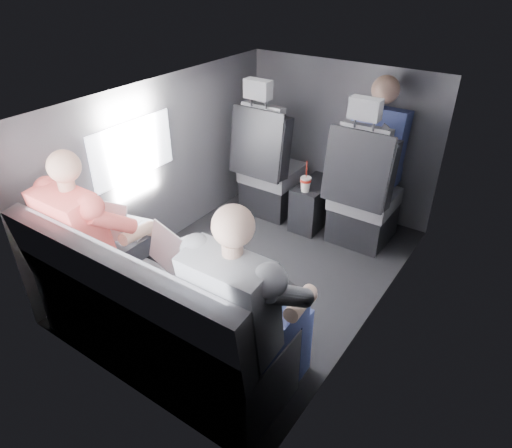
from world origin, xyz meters
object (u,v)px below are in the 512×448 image
Objects in this scene: passenger_rear_left at (97,239)px; passenger_front_right at (377,147)px; laptop_silver at (180,253)px; front_seat_left at (269,173)px; passenger_rear_right at (249,309)px; soda_cup at (306,184)px; rear_bench at (154,322)px; laptop_black at (263,285)px; center_console at (314,204)px; front_seat_right at (362,199)px; laptop_white at (118,224)px.

passenger_front_right reaches higher than passenger_rear_left.
front_seat_left is at bearing 105.33° from laptop_silver.
soda_cup is at bearing 109.85° from passenger_rear_right.
front_seat_left is 0.79× the size of rear_bench.
laptop_silver is 0.55m from laptop_black.
laptop_silver is at bearing -90.06° from center_console.
passenger_rear_left is at bearing -118.29° from front_seat_right.
laptop_black is (0.55, -1.47, 0.16)m from soda_cup.
front_seat_right reaches higher than rear_bench.
front_seat_right is at bearing -84.10° from passenger_front_right.
laptop_black is at bearing -86.12° from passenger_front_right.
front_seat_left and front_seat_right have the same top height.
laptop_black is 1.87m from passenger_front_right.
front_seat_left is 1.01× the size of passenger_rear_right.
passenger_rear_left is at bearing -92.29° from front_seat_left.
passenger_rear_left reaches higher than laptop_white.
laptop_white is at bearing 170.75° from passenger_rear_right.
laptop_silver is 0.63m from passenger_rear_right.
front_seat_left is 3.26× the size of laptop_black.
passenger_rear_left is at bearing -161.78° from laptop_silver.
laptop_white is (-0.55, -1.49, 0.17)m from soda_cup.
passenger_rear_right is (0.15, -1.81, 0.24)m from front_seat_right.
soda_cup is 1.51m from laptop_silver.
passenger_rear_right is at bearing -59.78° from front_seat_left.
passenger_front_right is (0.43, 1.89, 0.13)m from laptop_silver.
passenger_rear_right is at bearing -71.93° from center_console.
laptop_silver is 0.43× the size of passenger_front_right.
passenger_rear_left is (-0.52, -1.67, 0.16)m from soda_cup.
laptop_silver is 0.55m from passenger_rear_left.
soda_cup is 0.22× the size of passenger_rear_right.
rear_bench is 1.27× the size of passenger_rear_right.
center_console is 1.94m from rear_bench.
laptop_silver reaches higher than laptop_black.
laptop_black reaches higher than center_console.
front_seat_left is 1.02× the size of passenger_rear_left.
soda_cup is 0.30× the size of passenger_front_right.
laptop_white is 0.31× the size of passenger_rear_right.
passenger_rear_right is at bearing -85.04° from passenger_front_right.
rear_bench is at bearing -10.30° from passenger_rear_left.
front_seat_right is 3.26× the size of laptop_black.
rear_bench is at bearing -90.00° from center_console.
front_seat_right is 1.01× the size of passenger_rear_right.
rear_bench is at bearing -171.07° from passenger_rear_right.
laptop_black is 1.09m from passenger_rear_left.
laptop_black is (1.00, -1.60, 0.23)m from front_seat_left.
laptop_white is 0.99× the size of laptop_silver.
passenger_rear_left is at bearing 169.70° from rear_bench.
front_seat_left is at bearing 103.31° from rear_bench.
front_seat_right is 1.40× the size of passenger_front_right.
soda_cup is at bearing 69.76° from laptop_white.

